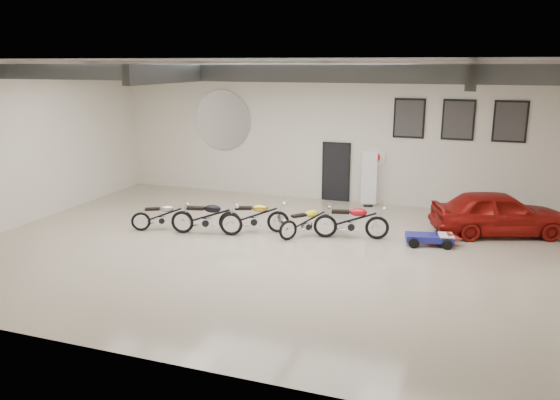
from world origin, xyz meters
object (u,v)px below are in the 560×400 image
(motorcycle_yellow, at_px, (307,221))
(go_kart, at_px, (434,236))
(motorcycle_silver, at_px, (162,215))
(motorcycle_black, at_px, (206,216))
(banner_stand, at_px, (369,179))
(motorcycle_red, at_px, (351,220))
(vintage_car, at_px, (499,213))
(motorcycle_gold, at_px, (254,216))

(motorcycle_yellow, relative_size, go_kart, 1.15)
(motorcycle_silver, distance_m, go_kart, 8.00)
(motorcycle_black, height_order, go_kart, motorcycle_black)
(motorcycle_yellow, bearing_deg, motorcycle_silver, 140.96)
(go_kart, bearing_deg, banner_stand, 112.76)
(motorcycle_yellow, distance_m, motorcycle_red, 1.28)
(motorcycle_yellow, distance_m, vintage_car, 5.67)
(banner_stand, relative_size, motorcycle_gold, 0.95)
(go_kart, bearing_deg, motorcycle_yellow, 174.74)
(motorcycle_gold, bearing_deg, go_kart, -14.85)
(banner_stand, bearing_deg, motorcycle_black, -142.08)
(motorcycle_silver, relative_size, motorcycle_black, 0.84)
(banner_stand, xyz_separation_m, go_kart, (2.52, -3.64, -0.69))
(banner_stand, xyz_separation_m, motorcycle_gold, (-2.64, -4.22, -0.44))
(motorcycle_yellow, bearing_deg, motorcycle_gold, 135.96)
(vintage_car, bearing_deg, motorcycle_gold, 88.53)
(banner_stand, distance_m, motorcycle_red, 3.81)
(go_kart, bearing_deg, motorcycle_black, 178.50)
(banner_stand, height_order, motorcycle_silver, banner_stand)
(banner_stand, relative_size, vintage_car, 0.50)
(motorcycle_black, relative_size, go_kart, 1.34)
(motorcycle_black, bearing_deg, banner_stand, 39.57)
(go_kart, bearing_deg, motorcycle_silver, 177.00)
(motorcycle_black, distance_m, motorcycle_gold, 1.40)
(motorcycle_silver, xyz_separation_m, motorcycle_gold, (2.74, 0.67, 0.07))
(motorcycle_red, height_order, go_kart, motorcycle_red)
(motorcycle_silver, xyz_separation_m, vintage_car, (9.59, 2.92, 0.19))
(banner_stand, xyz_separation_m, motorcycle_yellow, (-1.05, -4.06, -0.50))
(motorcycle_gold, distance_m, motorcycle_yellow, 1.60)
(motorcycle_silver, height_order, motorcycle_yellow, motorcycle_yellow)
(banner_stand, height_order, motorcycle_gold, banner_stand)
(banner_stand, height_order, motorcycle_yellow, banner_stand)
(motorcycle_red, bearing_deg, motorcycle_gold, 175.78)
(motorcycle_gold, distance_m, vintage_car, 7.21)
(motorcycle_red, bearing_deg, motorcycle_silver, 178.22)
(banner_stand, distance_m, motorcycle_gold, 5.00)
(motorcycle_silver, distance_m, motorcycle_red, 5.69)
(motorcycle_red, xyz_separation_m, vintage_car, (4.01, 1.82, 0.11))
(motorcycle_red, distance_m, go_kart, 2.34)
(motorcycle_silver, bearing_deg, vintage_car, -10.31)
(motorcycle_gold, bearing_deg, motorcycle_red, -12.58)
(motorcycle_yellow, bearing_deg, motorcycle_red, -37.57)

